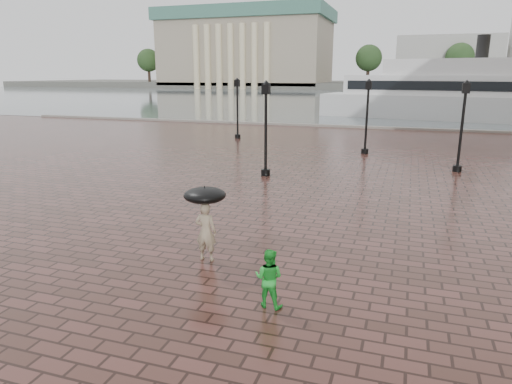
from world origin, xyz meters
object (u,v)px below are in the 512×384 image
at_px(adult_pedestrian, 206,232).
at_px(ferry_near, 445,95).
at_px(child_pedestrian, 269,278).
at_px(street_lamps, 373,117).

height_order(adult_pedestrian, ferry_near, ferry_near).
relative_size(adult_pedestrian, ferry_near, 0.06).
height_order(adult_pedestrian, child_pedestrian, adult_pedestrian).
bearing_deg(ferry_near, street_lamps, -91.37).
relative_size(child_pedestrian, ferry_near, 0.05).
relative_size(street_lamps, adult_pedestrian, 13.52).
relative_size(street_lamps, child_pedestrian, 16.62).
height_order(street_lamps, adult_pedestrian, street_lamps).
bearing_deg(street_lamps, ferry_near, 78.01).
distance_m(street_lamps, adult_pedestrian, 18.39).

